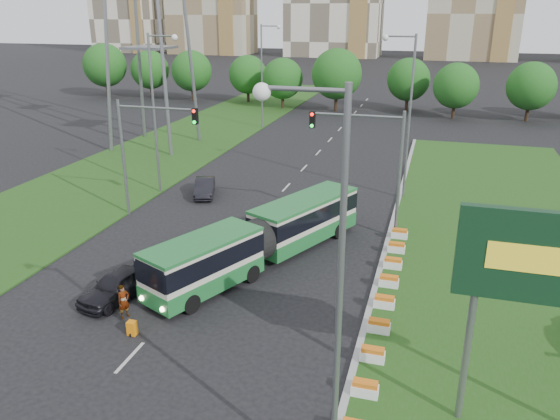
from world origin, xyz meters
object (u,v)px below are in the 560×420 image
(articulated_bus, at_px, (259,237))
(car_left_far, at_px, (205,187))
(billboard, at_px, (558,270))
(car_left_near, at_px, (117,285))
(shopping_trolley, at_px, (132,328))
(traffic_mast_left, at_px, (143,141))
(pedestrian, at_px, (124,301))
(traffic_mast_median, at_px, (374,153))

(articulated_bus, xyz_separation_m, car_left_far, (-7.78, 10.09, -0.88))
(billboard, distance_m, car_left_far, 29.54)
(car_left_near, distance_m, shopping_trolley, 3.59)
(car_left_far, distance_m, shopping_trolley, 19.33)
(articulated_bus, relative_size, shopping_trolley, 22.99)
(billboard, bearing_deg, traffic_mast_left, 146.45)
(articulated_bus, height_order, car_left_near, articulated_bus)
(traffic_mast_left, relative_size, articulated_bus, 0.52)
(traffic_mast_left, bearing_deg, billboard, -33.55)
(pedestrian, bearing_deg, billboard, -75.42)
(articulated_bus, relative_size, pedestrian, 9.19)
(articulated_bus, xyz_separation_m, shopping_trolley, (-3.04, -8.65, -1.21))
(pedestrian, bearing_deg, shopping_trolley, -114.08)
(shopping_trolley, bearing_deg, car_left_far, 102.46)
(articulated_bus, relative_size, car_left_far, 3.78)
(traffic_mast_left, distance_m, articulated_bus, 11.43)
(traffic_mast_left, bearing_deg, articulated_bus, -26.51)
(shopping_trolley, bearing_deg, car_left_near, 129.61)
(traffic_mast_median, bearing_deg, car_left_far, 162.14)
(car_left_near, bearing_deg, pedestrian, -35.99)
(billboard, xyz_separation_m, shopping_trolley, (-16.02, 1.54, -5.83))
(car_left_near, distance_m, car_left_far, 16.24)
(billboard, distance_m, articulated_bus, 17.14)
(billboard, distance_m, pedestrian, 18.15)
(articulated_bus, bearing_deg, shopping_trolley, -84.79)
(traffic_mast_median, relative_size, car_left_far, 1.98)
(car_left_near, xyz_separation_m, pedestrian, (1.25, -1.45, 0.10))
(billboard, relative_size, shopping_trolley, 12.03)
(traffic_mast_median, height_order, articulated_bus, traffic_mast_median)
(car_left_near, relative_size, car_left_far, 1.07)
(billboard, height_order, car_left_far, billboard)
(billboard, height_order, articulated_bus, billboard)
(articulated_bus, distance_m, pedestrian, 8.53)
(billboard, distance_m, traffic_mast_left, 27.16)
(car_left_near, bearing_deg, car_left_far, 111.84)
(billboard, xyz_separation_m, pedestrian, (-17.13, 2.77, -5.33))
(billboard, bearing_deg, articulated_bus, 141.86)
(articulated_bus, distance_m, car_left_far, 12.77)
(articulated_bus, bearing_deg, pedestrian, -94.62)
(traffic_mast_median, height_order, car_left_far, traffic_mast_median)
(shopping_trolley, bearing_deg, traffic_mast_left, 114.42)
(car_left_near, bearing_deg, traffic_mast_median, 60.62)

